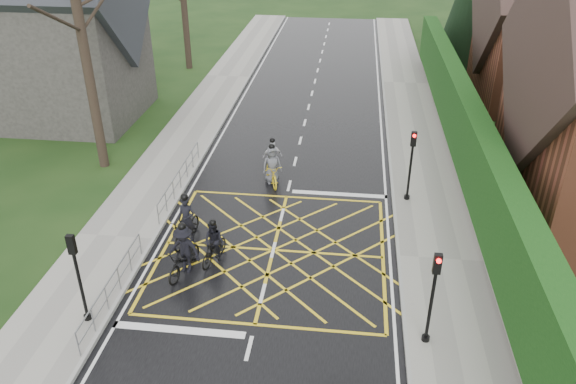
% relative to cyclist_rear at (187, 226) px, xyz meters
% --- Properties ---
extents(ground, '(120.00, 120.00, 0.00)m').
position_rel_cyclist_rear_xyz_m(ground, '(3.29, -0.24, -0.65)').
color(ground, black).
rests_on(ground, ground).
extents(road, '(9.00, 80.00, 0.01)m').
position_rel_cyclist_rear_xyz_m(road, '(3.29, -0.24, -0.64)').
color(road, black).
rests_on(road, ground).
extents(sidewalk_right, '(3.00, 80.00, 0.15)m').
position_rel_cyclist_rear_xyz_m(sidewalk_right, '(9.29, -0.24, -0.57)').
color(sidewalk_right, gray).
rests_on(sidewalk_right, ground).
extents(sidewalk_left, '(3.00, 80.00, 0.15)m').
position_rel_cyclist_rear_xyz_m(sidewalk_left, '(-2.71, -0.24, -0.57)').
color(sidewalk_left, gray).
rests_on(sidewalk_left, ground).
extents(stone_wall, '(0.50, 38.00, 0.70)m').
position_rel_cyclist_rear_xyz_m(stone_wall, '(11.04, 5.76, -0.30)').
color(stone_wall, slate).
rests_on(stone_wall, ground).
extents(hedge, '(0.90, 38.00, 2.80)m').
position_rel_cyclist_rear_xyz_m(hedge, '(11.04, 5.76, 1.45)').
color(hedge, black).
rests_on(hedge, stone_wall).
extents(house_far, '(9.80, 8.80, 10.30)m').
position_rel_cyclist_rear_xyz_m(house_far, '(18.04, 17.76, 3.71)').
color(house_far, brown).
rests_on(house_far, ground).
extents(church, '(8.80, 7.80, 11.00)m').
position_rel_cyclist_rear_xyz_m(church, '(-10.25, 11.76, 4.28)').
color(church, '#2D2B28').
rests_on(church, ground).
extents(railing_south, '(0.05, 5.04, 1.03)m').
position_rel_cyclist_rear_xyz_m(railing_south, '(-1.36, -3.74, 0.13)').
color(railing_south, slate).
rests_on(railing_south, ground).
extents(railing_north, '(0.05, 6.04, 1.03)m').
position_rel_cyclist_rear_xyz_m(railing_north, '(-1.36, 3.76, 0.14)').
color(railing_north, slate).
rests_on(railing_north, ground).
extents(traffic_light_ne, '(0.24, 0.31, 3.21)m').
position_rel_cyclist_rear_xyz_m(traffic_light_ne, '(8.39, 3.96, 1.01)').
color(traffic_light_ne, black).
rests_on(traffic_light_ne, ground).
extents(traffic_light_se, '(0.24, 0.31, 3.21)m').
position_rel_cyclist_rear_xyz_m(traffic_light_se, '(8.39, -4.44, 1.01)').
color(traffic_light_se, black).
rests_on(traffic_light_se, ground).
extents(traffic_light_sw, '(0.24, 0.31, 3.21)m').
position_rel_cyclist_rear_xyz_m(traffic_light_sw, '(-1.81, -4.73, 1.01)').
color(traffic_light_sw, black).
rests_on(traffic_light_sw, ground).
extents(cyclist_rear, '(1.04, 2.14, 1.99)m').
position_rel_cyclist_rear_xyz_m(cyclist_rear, '(0.00, 0.00, 0.00)').
color(cyclist_rear, black).
rests_on(cyclist_rear, ground).
extents(cyclist_back, '(0.93, 1.74, 1.69)m').
position_rel_cyclist_rear_xyz_m(cyclist_back, '(1.30, -1.11, -0.01)').
color(cyclist_back, black).
rests_on(cyclist_back, ground).
extents(cyclist_mid, '(1.30, 2.14, 1.98)m').
position_rel_cyclist_rear_xyz_m(cyclist_mid, '(0.46, -1.89, 0.08)').
color(cyclist_mid, black).
rests_on(cyclist_mid, ground).
extents(cyclist_front, '(1.08, 1.78, 1.72)m').
position_rel_cyclist_rear_xyz_m(cyclist_front, '(2.37, 5.98, -0.01)').
color(cyclist_front, black).
rests_on(cyclist_front, ground).
extents(cyclist_lead, '(1.31, 2.05, 1.88)m').
position_rel_cyclist_rear_xyz_m(cyclist_lead, '(2.49, 4.98, 0.00)').
color(cyclist_lead, gold).
rests_on(cyclist_lead, ground).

